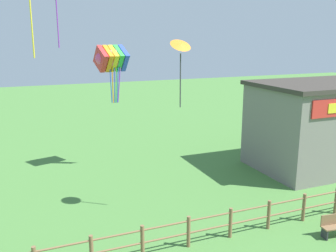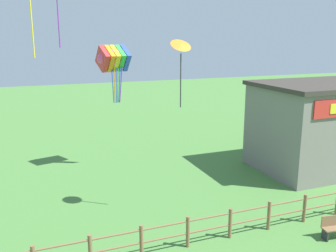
# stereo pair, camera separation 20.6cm
# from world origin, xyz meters

# --- Properties ---
(wooden_fence) EXTENTS (17.93, 0.14, 1.21)m
(wooden_fence) POSITION_xyz_m (0.00, 7.83, 0.68)
(wooden_fence) COLOR brown
(wooden_fence) RESTS_ON ground_plane
(seaside_building) EXTENTS (8.07, 5.34, 5.06)m
(seaside_building) POSITION_xyz_m (11.10, 12.99, 2.55)
(seaside_building) COLOR slate
(seaside_building) RESTS_ON ground_plane
(kite_rainbow_parafoil) EXTENTS (2.20, 1.87, 3.26)m
(kite_rainbow_parafoil) POSITION_xyz_m (-0.33, 17.39, 6.39)
(kite_rainbow_parafoil) COLOR #E54C8C
(kite_orange_delta) EXTENTS (0.90, 0.81, 2.77)m
(kite_orange_delta) POSITION_xyz_m (0.79, 10.44, 7.11)
(kite_orange_delta) COLOR orange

